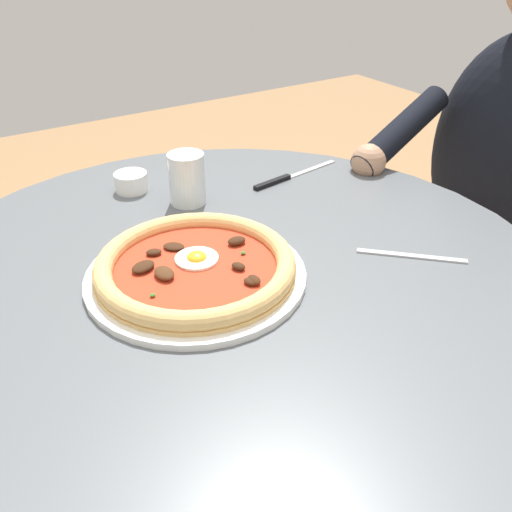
{
  "coord_description": "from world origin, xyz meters",
  "views": [
    {
      "loc": [
        0.33,
        0.58,
        1.17
      ],
      "look_at": [
        -0.03,
        0.02,
        0.76
      ],
      "focal_mm": 38.85,
      "sensor_mm": 36.0,
      "label": 1
    }
  ],
  "objects_px": {
    "steak_knife": "(284,178)",
    "fork_utensil": "(411,256)",
    "pizza_on_plate": "(196,268)",
    "water_glass": "(187,181)",
    "dining_table": "(230,340)",
    "ramekin_capers": "(131,181)",
    "diner_person": "(493,237)"
  },
  "relations": [
    {
      "from": "steak_knife",
      "to": "fork_utensil",
      "type": "xyz_separation_m",
      "value": [
        0.0,
        0.34,
        -0.0
      ]
    },
    {
      "from": "pizza_on_plate",
      "to": "steak_knife",
      "type": "relative_size",
      "value": 1.46
    },
    {
      "from": "pizza_on_plate",
      "to": "steak_knife",
      "type": "height_order",
      "value": "pizza_on_plate"
    },
    {
      "from": "pizza_on_plate",
      "to": "water_glass",
      "type": "distance_m",
      "value": 0.25
    },
    {
      "from": "dining_table",
      "to": "pizza_on_plate",
      "type": "relative_size",
      "value": 3.14
    },
    {
      "from": "ramekin_capers",
      "to": "diner_person",
      "type": "height_order",
      "value": "diner_person"
    },
    {
      "from": "dining_table",
      "to": "ramekin_capers",
      "type": "xyz_separation_m",
      "value": [
        0.01,
        -0.33,
        0.15
      ]
    },
    {
      "from": "pizza_on_plate",
      "to": "ramekin_capers",
      "type": "relative_size",
      "value": 5.13
    },
    {
      "from": "dining_table",
      "to": "pizza_on_plate",
      "type": "xyz_separation_m",
      "value": [
        0.05,
        -0.01,
        0.15
      ]
    },
    {
      "from": "diner_person",
      "to": "fork_utensil",
      "type": "bearing_deg",
      "value": 19.39
    },
    {
      "from": "pizza_on_plate",
      "to": "water_glass",
      "type": "xyz_separation_m",
      "value": [
        -0.1,
        -0.22,
        0.02
      ]
    },
    {
      "from": "water_glass",
      "to": "fork_utensil",
      "type": "bearing_deg",
      "value": 119.77
    },
    {
      "from": "pizza_on_plate",
      "to": "fork_utensil",
      "type": "bearing_deg",
      "value": 157.49
    },
    {
      "from": "pizza_on_plate",
      "to": "fork_utensil",
      "type": "distance_m",
      "value": 0.33
    },
    {
      "from": "water_glass",
      "to": "fork_utensil",
      "type": "xyz_separation_m",
      "value": [
        -0.2,
        0.35,
        -0.04
      ]
    },
    {
      "from": "diner_person",
      "to": "water_glass",
      "type": "bearing_deg",
      "value": -14.56
    },
    {
      "from": "fork_utensil",
      "to": "dining_table",
      "type": "bearing_deg",
      "value": -24.42
    },
    {
      "from": "pizza_on_plate",
      "to": "fork_utensil",
      "type": "xyz_separation_m",
      "value": [
        -0.3,
        0.12,
        -0.02
      ]
    },
    {
      "from": "steak_knife",
      "to": "fork_utensil",
      "type": "bearing_deg",
      "value": 89.66
    },
    {
      "from": "water_glass",
      "to": "ramekin_capers",
      "type": "xyz_separation_m",
      "value": [
        0.07,
        -0.1,
        -0.02
      ]
    },
    {
      "from": "ramekin_capers",
      "to": "diner_person",
      "type": "relative_size",
      "value": 0.05
    },
    {
      "from": "water_glass",
      "to": "ramekin_capers",
      "type": "height_order",
      "value": "water_glass"
    },
    {
      "from": "steak_knife",
      "to": "dining_table",
      "type": "bearing_deg",
      "value": 40.83
    },
    {
      "from": "steak_knife",
      "to": "ramekin_capers",
      "type": "height_order",
      "value": "ramekin_capers"
    },
    {
      "from": "steak_knife",
      "to": "ramekin_capers",
      "type": "xyz_separation_m",
      "value": [
        0.27,
        -0.11,
        0.02
      ]
    },
    {
      "from": "ramekin_capers",
      "to": "fork_utensil",
      "type": "bearing_deg",
      "value": 120.62
    },
    {
      "from": "water_glass",
      "to": "steak_knife",
      "type": "distance_m",
      "value": 0.21
    },
    {
      "from": "pizza_on_plate",
      "to": "diner_person",
      "type": "relative_size",
      "value": 0.27
    },
    {
      "from": "water_glass",
      "to": "pizza_on_plate",
      "type": "bearing_deg",
      "value": 65.73
    },
    {
      "from": "pizza_on_plate",
      "to": "steak_knife",
      "type": "distance_m",
      "value": 0.37
    },
    {
      "from": "pizza_on_plate",
      "to": "ramekin_capers",
      "type": "xyz_separation_m",
      "value": [
        -0.03,
        -0.32,
        0.0
      ]
    },
    {
      "from": "dining_table",
      "to": "water_glass",
      "type": "relative_size",
      "value": 10.76
    }
  ]
}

